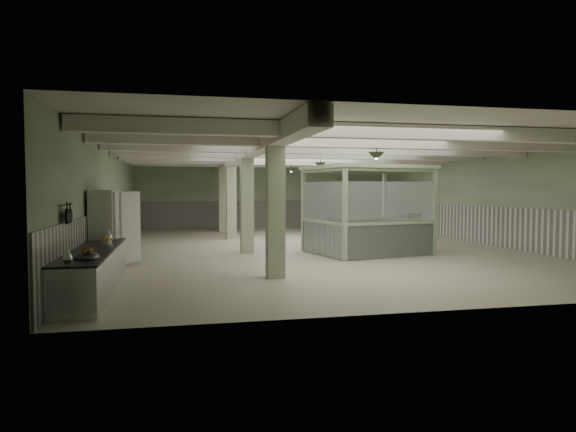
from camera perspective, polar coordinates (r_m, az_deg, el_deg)
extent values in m
plane|color=beige|center=(18.93, 2.55, -3.53)|extent=(20.00, 20.00, 0.00)
cube|color=white|center=(18.87, 2.58, 7.40)|extent=(14.00, 20.00, 0.02)
cube|color=#A9C19A|center=(28.59, -2.63, 2.29)|extent=(14.00, 0.02, 3.60)
cube|color=#A9C19A|center=(9.52, 18.34, 0.73)|extent=(14.00, 0.02, 3.60)
cube|color=#A9C19A|center=(18.30, -19.13, 1.73)|extent=(0.02, 20.00, 3.60)
cube|color=#A9C19A|center=(21.70, 20.72, 1.88)|extent=(0.02, 20.00, 3.60)
cube|color=white|center=(18.35, -19.00, -1.55)|extent=(0.05, 19.90, 1.50)
cube|color=white|center=(21.73, 20.62, -0.89)|extent=(0.05, 19.90, 1.50)
cube|color=white|center=(28.60, -2.62, 0.19)|extent=(13.90, 0.05, 1.50)
cube|color=white|center=(18.36, -5.04, 6.82)|extent=(0.45, 19.90, 0.40)
cube|color=white|center=(11.80, 12.17, 9.10)|extent=(13.90, 0.35, 0.32)
cube|color=white|center=(14.10, 7.90, 8.13)|extent=(13.90, 0.35, 0.32)
cube|color=white|center=(16.46, 4.85, 7.41)|extent=(13.90, 0.35, 0.32)
cube|color=white|center=(18.85, 2.57, 6.85)|extent=(13.90, 0.35, 0.32)
cube|color=white|center=(21.27, 0.82, 6.42)|extent=(13.90, 0.35, 0.32)
cube|color=white|center=(23.71, -0.57, 6.07)|extent=(13.90, 0.35, 0.32)
cube|color=white|center=(26.16, -1.70, 5.78)|extent=(13.90, 0.35, 0.32)
cube|color=#B7C8A1|center=(12.40, -1.43, 1.37)|extent=(0.42, 0.42, 3.60)
cube|color=#B7C8A1|center=(17.34, -4.59, 1.83)|extent=(0.42, 0.42, 3.60)
cube|color=#B7C8A1|center=(22.30, -6.34, 2.08)|extent=(0.42, 0.42, 3.60)
cube|color=#B7C8A1|center=(26.28, -7.27, 2.21)|extent=(0.42, 0.42, 3.60)
cylinder|color=black|center=(10.77, -23.47, 1.15)|extent=(0.02, 1.20, 0.02)
cone|color=#2E3E2F|center=(14.25, 9.78, 6.57)|extent=(0.44, 0.44, 0.22)
cone|color=#2E3E2F|center=(19.45, 3.62, 5.64)|extent=(0.44, 0.44, 0.22)
cone|color=#2E3E2F|center=(24.29, 0.34, 5.12)|extent=(0.44, 0.44, 0.22)
cube|color=silver|center=(11.42, -20.82, -5.82)|extent=(0.82, 4.86, 0.88)
cube|color=black|center=(11.36, -20.86, -3.57)|extent=(0.86, 4.90, 0.04)
cylinder|color=#B2B2B7|center=(12.25, -19.53, -2.84)|extent=(0.25, 0.25, 0.08)
cylinder|color=black|center=(10.65, -23.32, -0.05)|extent=(0.04, 0.30, 0.30)
cylinder|color=black|center=(10.91, -23.04, 0.02)|extent=(0.04, 0.28, 0.28)
cube|color=silver|center=(14.33, -19.55, -1.64)|extent=(0.57, 2.26, 2.07)
cube|color=silver|center=(13.78, -18.53, -1.80)|extent=(0.06, 0.85, 1.97)
cube|color=silver|center=(14.89, -17.61, -1.44)|extent=(0.49, 0.76, 1.97)
cube|color=silver|center=(13.77, -18.36, -1.80)|extent=(0.02, 0.05, 0.30)
cube|color=silver|center=(14.80, -17.95, -1.47)|extent=(0.02, 0.05, 0.30)
cube|color=#A5BF99|center=(15.28, 6.36, 0.17)|extent=(0.14, 0.14, 2.80)
cube|color=#A5BF99|center=(17.75, 1.71, 0.58)|extent=(0.14, 0.14, 2.80)
cube|color=#A5BF99|center=(17.25, 16.00, 0.39)|extent=(0.14, 0.14, 2.80)
cube|color=#A5BF99|center=(19.47, 10.64, 0.74)|extent=(0.14, 0.14, 2.80)
cube|color=#A5BF99|center=(17.36, 8.79, 5.32)|extent=(4.17, 3.74, 0.12)
cube|color=silver|center=(16.27, 11.44, -2.71)|extent=(3.11, 0.72, 1.05)
cube|color=silver|center=(16.20, 11.49, 1.62)|extent=(3.11, 0.72, 1.22)
cube|color=silver|center=(18.61, 6.37, -1.96)|extent=(3.11, 0.72, 1.05)
cube|color=silver|center=(18.54, 6.39, 1.83)|extent=(3.11, 0.72, 1.22)
cube|color=silver|center=(16.56, 3.85, -2.56)|extent=(0.60, 2.56, 1.05)
cube|color=silver|center=(16.49, 3.87, 1.70)|extent=(0.60, 2.56, 1.22)
cube|color=silver|center=(18.39, 13.13, -2.07)|extent=(0.60, 2.56, 1.05)
cube|color=silver|center=(18.33, 13.17, 1.76)|extent=(0.60, 2.56, 1.22)
cube|color=#5E6353|center=(18.51, 13.71, -1.69)|extent=(0.53, 0.68, 1.33)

